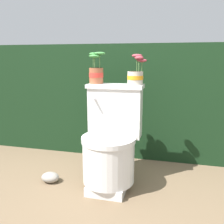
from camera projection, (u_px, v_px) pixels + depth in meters
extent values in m
plane|color=brown|center=(108.00, 190.00, 1.88)|extent=(12.00, 12.00, 0.00)
cube|color=black|center=(132.00, 98.00, 2.70)|extent=(3.76, 0.66, 1.11)
cube|color=silver|center=(109.00, 184.00, 1.91)|extent=(0.28, 0.33, 0.07)
cylinder|color=silver|center=(109.00, 161.00, 1.87)|extent=(0.39, 0.39, 0.31)
cylinder|color=silver|center=(109.00, 139.00, 1.83)|extent=(0.40, 0.40, 0.04)
cube|color=silver|center=(115.00, 112.00, 2.00)|extent=(0.42, 0.15, 0.39)
cube|color=silver|center=(115.00, 86.00, 1.95)|extent=(0.44, 0.17, 0.03)
cylinder|color=silver|center=(94.00, 99.00, 1.91)|extent=(0.02, 0.05, 0.02)
cylinder|color=#9E5638|center=(96.00, 76.00, 1.99)|extent=(0.11, 0.11, 0.12)
cylinder|color=red|center=(96.00, 75.00, 1.99)|extent=(0.11, 0.11, 0.04)
cylinder|color=#332319|center=(96.00, 69.00, 1.98)|extent=(0.10, 0.10, 0.01)
cylinder|color=#4C753D|center=(100.00, 61.00, 1.94)|extent=(0.01, 0.01, 0.10)
ellipsoid|color=#387F38|center=(100.00, 53.00, 1.92)|extent=(0.09, 0.06, 0.02)
cylinder|color=#4C753D|center=(95.00, 63.00, 1.94)|extent=(0.01, 0.01, 0.08)
ellipsoid|color=#387F38|center=(94.00, 56.00, 1.93)|extent=(0.09, 0.06, 0.03)
cylinder|color=#4C753D|center=(93.00, 61.00, 1.99)|extent=(0.01, 0.01, 0.10)
ellipsoid|color=#387F38|center=(93.00, 54.00, 1.97)|extent=(0.07, 0.05, 0.03)
cylinder|color=beige|center=(135.00, 78.00, 1.89)|extent=(0.12, 0.12, 0.10)
cylinder|color=orange|center=(135.00, 78.00, 1.89)|extent=(0.12, 0.12, 0.03)
cylinder|color=#332319|center=(135.00, 72.00, 1.89)|extent=(0.11, 0.11, 0.01)
cylinder|color=#4C753D|center=(139.00, 65.00, 1.87)|extent=(0.01, 0.01, 0.09)
ellipsoid|color=#93333D|center=(139.00, 58.00, 1.86)|extent=(0.07, 0.05, 0.03)
cylinder|color=#4C753D|center=(137.00, 64.00, 1.90)|extent=(0.01, 0.01, 0.11)
ellipsoid|color=#93333D|center=(137.00, 56.00, 1.88)|extent=(0.08, 0.06, 0.03)
cylinder|color=#4C753D|center=(142.00, 66.00, 1.88)|extent=(0.01, 0.01, 0.07)
ellipsoid|color=#93333D|center=(142.00, 61.00, 1.87)|extent=(0.07, 0.05, 0.03)
ellipsoid|color=gray|center=(50.00, 177.00, 2.00)|extent=(0.14, 0.12, 0.08)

